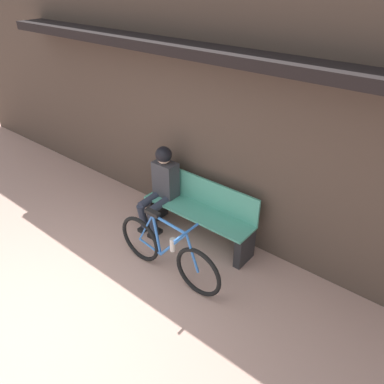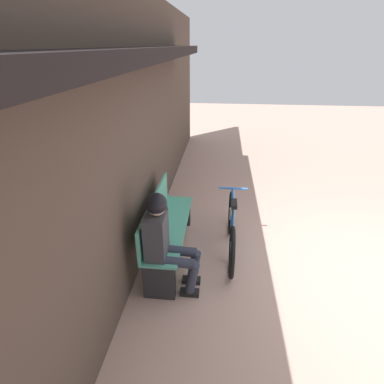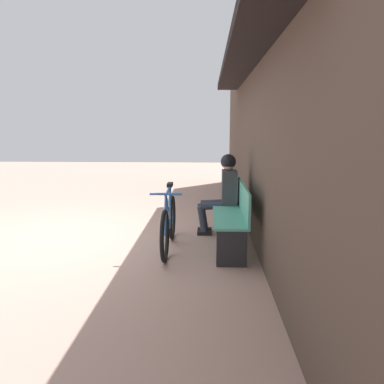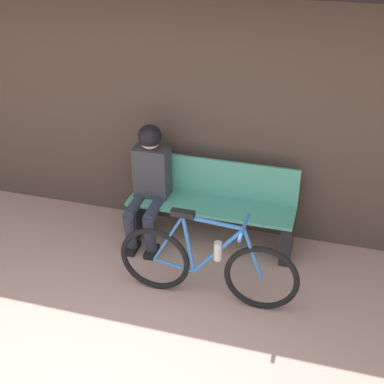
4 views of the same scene
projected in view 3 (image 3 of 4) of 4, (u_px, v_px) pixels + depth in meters
ground_plane at (68, 237)px, 5.59m from camera, size 24.00×24.00×0.00m
storefront_wall at (257, 124)px, 5.18m from camera, size 12.00×0.56×3.20m
park_bench_near at (232, 217)px, 5.12m from camera, size 1.64×0.42×0.86m
bicycle at (169, 223)px, 4.99m from camera, size 1.59×0.40×0.87m
person_seated at (223, 188)px, 5.67m from camera, size 0.34×0.60×1.23m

